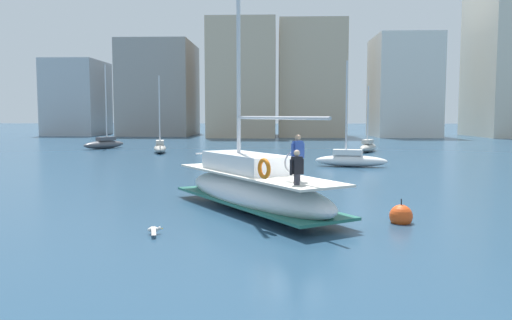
{
  "coord_description": "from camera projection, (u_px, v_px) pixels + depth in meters",
  "views": [
    {
      "loc": [
        -0.45,
        -18.57,
        3.71
      ],
      "look_at": [
        -1.31,
        2.87,
        1.8
      ],
      "focal_mm": 35.76,
      "sensor_mm": 36.0,
      "label": 1
    }
  ],
  "objects": [
    {
      "name": "moored_cutter_left",
      "position": [
        368.0,
        146.0,
        51.1
      ],
      "size": [
        3.05,
        5.25,
        6.54
      ],
      "color": "#B7B2A8",
      "rests_on": "ground"
    },
    {
      "name": "moored_sloop_near",
      "position": [
        351.0,
        159.0,
        36.44
      ],
      "size": [
        5.25,
        2.34,
        7.52
      ],
      "color": "white",
      "rests_on": "ground"
    },
    {
      "name": "waterfront_buildings",
      "position": [
        312.0,
        79.0,
        88.61
      ],
      "size": [
        86.91,
        21.11,
        25.9
      ],
      "color": "#B2B7BC",
      "rests_on": "ground"
    },
    {
      "name": "moored_sloop_far",
      "position": [
        104.0,
        143.0,
        55.96
      ],
      "size": [
        3.85,
        5.32,
        9.13
      ],
      "color": "#4C4C51",
      "rests_on": "ground"
    },
    {
      "name": "ground_plane",
      "position": [
        288.0,
        216.0,
        18.8
      ],
      "size": [
        400.0,
        400.0,
        0.0
      ],
      "primitive_type": "plane",
      "color": "navy"
    },
    {
      "name": "mooring_buoy",
      "position": [
        401.0,
        216.0,
        17.49
      ],
      "size": [
        0.79,
        0.79,
        1.0
      ],
      "color": "#EA4C19",
      "rests_on": "ground"
    },
    {
      "name": "moored_catamaran",
      "position": [
        160.0,
        147.0,
        49.91
      ],
      "size": [
        2.23,
        5.11,
        7.52
      ],
      "color": "#B7B2A8",
      "rests_on": "ground"
    },
    {
      "name": "main_sailboat",
      "position": [
        253.0,
        188.0,
        19.7
      ],
      "size": [
        7.26,
        9.35,
        11.53
      ],
      "color": "silver",
      "rests_on": "ground"
    },
    {
      "name": "seagull",
      "position": [
        154.0,
        229.0,
        15.84
      ],
      "size": [
        0.52,
        1.27,
        0.18
      ],
      "color": "silver",
      "rests_on": "ground"
    }
  ]
}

